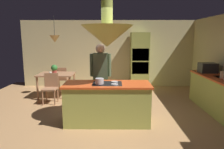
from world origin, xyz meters
The scene contains 16 objects.
ground centered at (0.00, 0.00, 0.00)m, with size 8.16×8.16×0.00m, color #AD7F51.
wall_back centered at (0.00, 3.45, 1.27)m, with size 6.80×0.10×2.55m, color beige.
kitchen_island centered at (0.00, -0.20, 0.46)m, with size 1.90×0.80×0.93m.
counter_run_right centered at (2.84, 0.60, 0.46)m, with size 0.73×2.22×0.91m.
oven_tower centered at (1.10, 3.04, 1.04)m, with size 0.66×0.62×2.08m.
dining_table centered at (-1.70, 1.90, 0.66)m, with size 1.12×0.86×0.76m.
person_at_island centered at (-0.19, 0.47, 1.01)m, with size 0.53×0.23×1.75m.
range_hood centered at (0.00, -0.20, 1.96)m, with size 1.10×1.10×1.00m.
pendant_light_over_table centered at (-1.70, 1.90, 1.86)m, with size 0.32×0.32×0.82m.
chair_facing_island centered at (-1.70, 1.25, 0.50)m, with size 0.40×0.40×0.87m.
chair_by_back_wall centered at (-1.70, 2.55, 0.50)m, with size 0.40×0.40×0.87m.
potted_plant_on_table centered at (-1.73, 1.81, 0.93)m, with size 0.20×0.20×0.30m.
cup_on_table centered at (-1.83, 1.68, 0.81)m, with size 0.07×0.07×0.09m, color white.
canister_tea centered at (2.84, 0.42, 0.99)m, with size 0.13×0.13×0.17m, color #E0B78C.
microwave_on_counter centered at (2.84, 1.25, 1.05)m, with size 0.46×0.36×0.28m, color #232326.
cooking_pot_on_cooktop centered at (-0.16, -0.33, 0.99)m, with size 0.18×0.18×0.12m, color #B2B2B7.
Camera 1 is at (0.14, -4.64, 1.90)m, focal length 33.26 mm.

